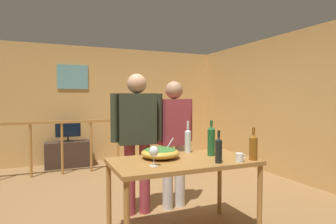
% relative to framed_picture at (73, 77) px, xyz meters
% --- Properties ---
extents(ground_plane, '(7.93, 7.93, 0.00)m').
position_rel_framed_picture_xyz_m(ground_plane, '(0.63, -2.99, -1.84)').
color(ground_plane, olive).
extents(back_wall, '(5.39, 0.10, 2.50)m').
position_rel_framed_picture_xyz_m(back_wall, '(0.63, 0.06, -0.59)').
color(back_wall, tan).
rests_on(back_wall, ground_plane).
extents(side_wall_right, '(0.10, 4.57, 2.50)m').
position_rel_framed_picture_xyz_m(side_wall_right, '(3.32, -2.07, -0.59)').
color(side_wall_right, tan).
rests_on(side_wall_right, ground_plane).
extents(framed_picture, '(0.62, 0.03, 0.51)m').
position_rel_framed_picture_xyz_m(framed_picture, '(0.00, 0.00, 0.00)').
color(framed_picture, '#629CA3').
extents(stair_railing, '(3.17, 0.10, 1.03)m').
position_rel_framed_picture_xyz_m(stair_railing, '(0.19, -0.87, -1.20)').
color(stair_railing, '#9E6B33').
rests_on(stair_railing, ground_plane).
extents(tv_console, '(0.90, 0.40, 0.51)m').
position_rel_framed_picture_xyz_m(tv_console, '(-0.13, -0.29, -1.58)').
color(tv_console, '#38281E').
rests_on(tv_console, ground_plane).
extents(flat_screen_tv, '(0.48, 0.12, 0.40)m').
position_rel_framed_picture_xyz_m(flat_screen_tv, '(-0.13, -0.32, -1.09)').
color(flat_screen_tv, black).
rests_on(flat_screen_tv, tv_console).
extents(serving_table, '(1.41, 0.77, 0.78)m').
position_rel_framed_picture_xyz_m(serving_table, '(0.70, -3.84, -1.13)').
color(serving_table, '#9E6B33').
rests_on(serving_table, ground_plane).
extents(salad_bowl, '(0.39, 0.39, 0.20)m').
position_rel_framed_picture_xyz_m(salad_bowl, '(0.51, -3.71, -0.99)').
color(salad_bowl, gold).
rests_on(salad_bowl, serving_table).
extents(wine_glass, '(0.09, 0.09, 0.18)m').
position_rel_framed_picture_xyz_m(wine_glass, '(0.34, -3.99, -0.93)').
color(wine_glass, silver).
rests_on(wine_glass, serving_table).
extents(wine_bottle_dark, '(0.06, 0.06, 0.31)m').
position_rel_framed_picture_xyz_m(wine_bottle_dark, '(0.94, -4.11, -0.93)').
color(wine_bottle_dark, black).
rests_on(wine_bottle_dark, serving_table).
extents(wine_bottle_green, '(0.08, 0.08, 0.37)m').
position_rel_framed_picture_xyz_m(wine_bottle_green, '(1.05, -3.79, -0.90)').
color(wine_bottle_green, '#1E5628').
rests_on(wine_bottle_green, serving_table).
extents(wine_bottle_clear, '(0.07, 0.07, 0.35)m').
position_rel_framed_picture_xyz_m(wine_bottle_clear, '(0.91, -3.54, -0.92)').
color(wine_bottle_clear, silver).
rests_on(wine_bottle_clear, serving_table).
extents(wine_bottle_amber, '(0.08, 0.08, 0.32)m').
position_rel_framed_picture_xyz_m(wine_bottle_amber, '(1.32, -4.14, -0.92)').
color(wine_bottle_amber, brown).
rests_on(wine_bottle_amber, serving_table).
extents(mug_white, '(0.11, 0.08, 0.08)m').
position_rel_framed_picture_xyz_m(mug_white, '(1.14, -4.15, -1.02)').
color(mug_white, white).
rests_on(mug_white, serving_table).
extents(person_standing_left, '(0.62, 0.27, 1.67)m').
position_rel_framed_picture_xyz_m(person_standing_left, '(0.46, -3.10, -0.84)').
color(person_standing_left, '#9E3842').
rests_on(person_standing_left, ground_plane).
extents(person_standing_right, '(0.54, 0.26, 1.60)m').
position_rel_framed_picture_xyz_m(person_standing_right, '(0.94, -3.10, -0.91)').
color(person_standing_right, beige).
rests_on(person_standing_right, ground_plane).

